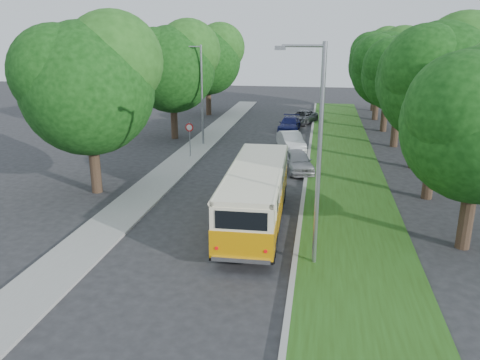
% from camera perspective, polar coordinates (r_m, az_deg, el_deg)
% --- Properties ---
extents(ground, '(120.00, 120.00, 0.00)m').
position_cam_1_polar(ground, '(20.62, -2.98, -6.15)').
color(ground, '#252527').
rests_on(ground, ground).
extents(curb, '(0.20, 70.00, 0.15)m').
position_cam_1_polar(curb, '(24.80, 7.74, -1.97)').
color(curb, gray).
rests_on(curb, ground).
extents(grass_verge, '(4.50, 70.00, 0.13)m').
position_cam_1_polar(grass_verge, '(24.86, 13.15, -2.26)').
color(grass_verge, '#264813').
rests_on(grass_verge, ground).
extents(sidewalk, '(2.20, 70.00, 0.12)m').
position_cam_1_polar(sidewalk, '(26.41, -10.78, -0.95)').
color(sidewalk, gray).
rests_on(sidewalk, ground).
extents(treeline, '(24.27, 41.91, 9.46)m').
position_cam_1_polar(treeline, '(36.51, 8.28, 13.57)').
color(treeline, '#332319').
rests_on(treeline, ground).
extents(lamppost_near, '(1.71, 0.16, 8.00)m').
position_cam_1_polar(lamppost_near, '(16.38, 9.34, 3.56)').
color(lamppost_near, gray).
rests_on(lamppost_near, ground).
extents(lamppost_far, '(1.71, 0.16, 7.50)m').
position_cam_1_polar(lamppost_far, '(35.81, -4.83, 10.71)').
color(lamppost_far, gray).
rests_on(lamppost_far, ground).
extents(warning_sign, '(0.56, 0.10, 2.50)m').
position_cam_1_polar(warning_sign, '(32.30, -6.17, 5.63)').
color(warning_sign, gray).
rests_on(warning_sign, ground).
extents(vintage_bus, '(2.62, 9.34, 2.76)m').
position_cam_1_polar(vintage_bus, '(20.65, 1.95, -1.99)').
color(vintage_bus, orange).
rests_on(vintage_bus, ground).
extents(car_silver, '(2.56, 4.17, 1.33)m').
position_cam_1_polar(car_silver, '(29.37, 7.02, 2.32)').
color(car_silver, '#9D9DA2').
rests_on(car_silver, ground).
extents(car_white, '(2.55, 4.29, 1.33)m').
position_cam_1_polar(car_white, '(34.80, 6.24, 4.71)').
color(car_white, silver).
rests_on(car_white, ground).
extents(car_blue, '(1.88, 4.32, 1.24)m').
position_cam_1_polar(car_blue, '(41.84, 6.04, 6.78)').
color(car_blue, '#121751').
rests_on(car_blue, ground).
extents(car_grey, '(3.45, 4.83, 1.22)m').
position_cam_1_polar(car_grey, '(45.62, 7.47, 7.60)').
color(car_grey, '#585A60').
rests_on(car_grey, ground).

